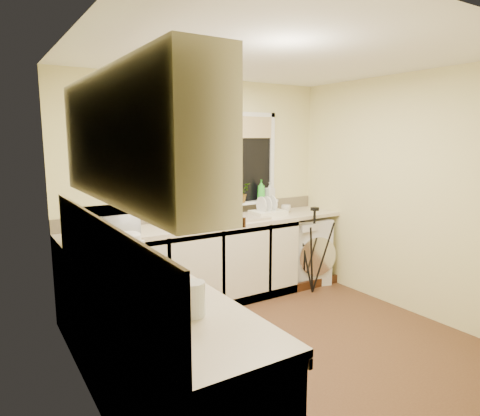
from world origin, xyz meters
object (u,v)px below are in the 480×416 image
laptop (183,220)px  tripod (314,250)px  steel_jar (144,276)px  plant_b (196,195)px  soap_bottle_clear (270,191)px  kettle (130,250)px  microwave (109,229)px  plant_c (220,193)px  glass_jug (193,299)px  cup_back (286,209)px  cup_left (162,292)px  washing_machine (301,249)px  soap_bottle_green (261,190)px  dish_rack (268,213)px  plant_d (241,193)px

laptop → tripod: laptop is taller
steel_jar → plant_b: 2.13m
plant_b → soap_bottle_clear: plant_b is taller
kettle → soap_bottle_clear: (2.17, 1.27, 0.15)m
tripod → plant_b: 1.50m
microwave → plant_c: (1.47, 0.73, 0.12)m
plant_b → plant_c: (0.31, 0.02, 0.00)m
glass_jug → soap_bottle_clear: 3.17m
glass_jug → cup_back: size_ratio=1.48×
cup_left → laptop: bearing=61.9°
plant_c → kettle: bearing=-138.7°
steel_jar → cup_back: size_ratio=0.84×
steel_jar → plant_c: 2.33m
glass_jug → steel_jar: glass_jug is taller
washing_machine → plant_c: size_ratio=3.16×
glass_jug → soap_bottle_green: soap_bottle_green is taller
washing_machine → cup_left: 3.23m
soap_bottle_green → soap_bottle_clear: size_ratio=1.18×
plant_c → soap_bottle_green: bearing=-2.8°
laptop → dish_rack: (1.09, -0.01, -0.03)m
plant_c → laptop: bearing=-159.6°
washing_machine → steel_jar: 3.06m
plant_b → plant_d: bearing=-0.7°
laptop → plant_b: size_ratio=1.53×
glass_jug → microwave: microwave is taller
steel_jar → microwave: size_ratio=0.18×
kettle → plant_b: plant_b is taller
soap_bottle_green → cup_left: 2.93m
plant_c → soap_bottle_green: size_ratio=1.02×
tripod → microwave: (-2.37, -0.12, 0.55)m
microwave → cup_left: size_ratio=5.55×
glass_jug → microwave: (0.02, 1.61, 0.07)m
steel_jar → cup_back: bearing=33.4°
glass_jug → plant_b: bearing=63.0°
laptop → steel_jar: size_ratio=3.81×
washing_machine → microwave: bearing=-153.3°
laptop → dish_rack: 1.09m
tripod → soap_bottle_green: bearing=141.6°
soap_bottle_clear → plant_b: bearing=178.9°
kettle → glass_jug: kettle is taller
soap_bottle_clear → cup_back: (0.14, -0.14, -0.21)m
steel_jar → cup_left: 0.32m
washing_machine → plant_c: 1.33m
glass_jug → plant_d: 2.92m
kettle → soap_bottle_green: bearing=32.0°
cup_left → dish_rack: bearing=41.5°
steel_jar → plant_d: bearing=43.4°
glass_jug → soap_bottle_green: (2.05, 2.31, 0.19)m
washing_machine → laptop: 1.71m
microwave → soap_bottle_green: 2.15m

